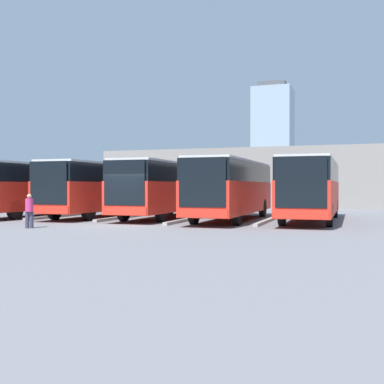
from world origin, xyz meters
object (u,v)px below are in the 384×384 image
object	(u,v)px
bus_2	(166,187)
pedestrian	(29,210)
bus_1	(232,187)
bus_4	(37,187)
bus_3	(102,187)
bus_0	(311,187)

from	to	relation	value
bus_2	pedestrian	distance (m)	9.33
bus_1	bus_4	size ratio (longest dim) A/B	1.00
bus_2	bus_3	size ratio (longest dim) A/B	1.00
bus_0	bus_2	xyz separation A→B (m)	(8.54, -0.03, 0.00)
bus_0	pedestrian	xyz separation A→B (m)	(11.57, 8.73, -1.01)
bus_3	bus_4	size ratio (longest dim) A/B	1.00
bus_1	bus_3	xyz separation A→B (m)	(8.54, -0.47, 0.00)
bus_3	bus_2	bearing A→B (deg)	-177.95
bus_4	bus_1	bearing A→B (deg)	-179.31
bus_2	pedestrian	xyz separation A→B (m)	(3.03, 8.77, -1.01)
bus_2	bus_3	distance (m)	4.28
bus_0	bus_3	size ratio (longest dim) A/B	1.00
bus_1	pedestrian	size ratio (longest dim) A/B	7.26
bus_0	bus_4	size ratio (longest dim) A/B	1.00
bus_0	bus_2	distance (m)	8.54
bus_2	bus_3	world-z (taller)	same
bus_1	bus_3	bearing A→B (deg)	-4.12
bus_1	bus_2	bearing A→B (deg)	-10.21
bus_3	bus_4	distance (m)	4.35
bus_3	pedestrian	bearing A→B (deg)	97.30
bus_3	bus_4	xyz separation A→B (m)	(4.27, 0.84, 0.00)
bus_2	bus_4	bearing A→B (deg)	6.15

